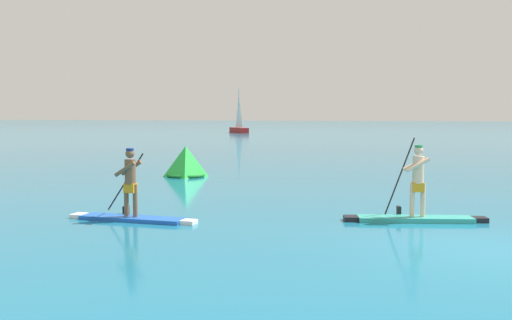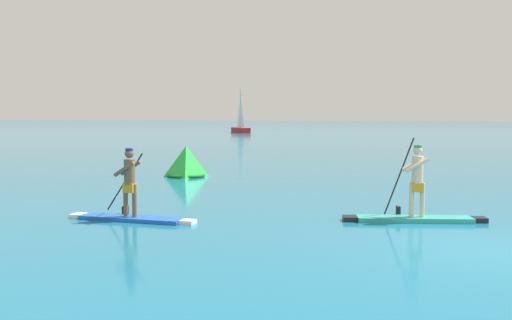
{
  "view_description": "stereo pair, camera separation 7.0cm",
  "coord_description": "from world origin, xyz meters",
  "px_view_note": "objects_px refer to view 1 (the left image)",
  "views": [
    {
      "loc": [
        -0.98,
        -11.32,
        2.48
      ],
      "look_at": [
        -6.59,
        6.78,
        1.01
      ],
      "focal_mm": 40.95,
      "sensor_mm": 36.0,
      "label": 1
    },
    {
      "loc": [
        -0.92,
        -11.3,
        2.48
      ],
      "look_at": [
        -6.59,
        6.78,
        1.01
      ],
      "focal_mm": 40.95,
      "sensor_mm": 36.0,
      "label": 2
    }
  ],
  "objects_px": {
    "paddleboarder_near_left": "(131,203)",
    "sailboat_left_horizon": "(239,127)",
    "race_marker_buoy": "(186,163)",
    "paddleboarder_mid_center": "(415,205)"
  },
  "relations": [
    {
      "from": "paddleboarder_near_left",
      "to": "sailboat_left_horizon",
      "type": "bearing_deg",
      "value": -73.3
    },
    {
      "from": "paddleboarder_near_left",
      "to": "paddleboarder_mid_center",
      "type": "bearing_deg",
      "value": -163.64
    },
    {
      "from": "paddleboarder_near_left",
      "to": "race_marker_buoy",
      "type": "xyz_separation_m",
      "value": [
        -2.78,
        9.36,
        0.14
      ]
    },
    {
      "from": "paddleboarder_mid_center",
      "to": "race_marker_buoy",
      "type": "height_order",
      "value": "paddleboarder_mid_center"
    },
    {
      "from": "race_marker_buoy",
      "to": "sailboat_left_horizon",
      "type": "xyz_separation_m",
      "value": [
        -16.3,
        54.23,
        0.3
      ]
    },
    {
      "from": "paddleboarder_mid_center",
      "to": "race_marker_buoy",
      "type": "relative_size",
      "value": 1.96
    },
    {
      "from": "sailboat_left_horizon",
      "to": "paddleboarder_near_left",
      "type": "bearing_deg",
      "value": 158.65
    },
    {
      "from": "sailboat_left_horizon",
      "to": "race_marker_buoy",
      "type": "bearing_deg",
      "value": 158.67
    },
    {
      "from": "paddleboarder_near_left",
      "to": "sailboat_left_horizon",
      "type": "relative_size",
      "value": 0.53
    },
    {
      "from": "paddleboarder_near_left",
      "to": "sailboat_left_horizon",
      "type": "distance_m",
      "value": 66.39
    }
  ]
}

